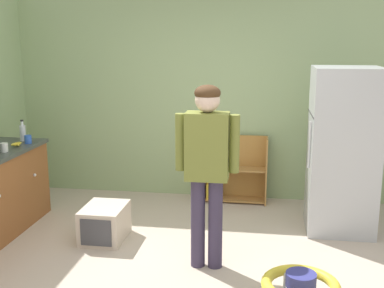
{
  "coord_description": "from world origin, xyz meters",
  "views": [
    {
      "loc": [
        0.67,
        -3.9,
        2.07
      ],
      "look_at": [
        0.02,
        0.38,
        1.13
      ],
      "focal_mm": 45.42,
      "sensor_mm": 36.0,
      "label": 1
    }
  ],
  "objects_px": {
    "banana_bunch": "(18,144)",
    "standing_person": "(207,159)",
    "white_cup": "(4,147)",
    "clear_bottle": "(23,132)",
    "bookshelf": "(232,172)",
    "refrigerator": "(343,151)",
    "blue_cup": "(28,139)",
    "pet_carrier": "(105,223)"
  },
  "relations": [
    {
      "from": "refrigerator",
      "to": "white_cup",
      "type": "distance_m",
      "value": 3.6
    },
    {
      "from": "standing_person",
      "to": "pet_carrier",
      "type": "relative_size",
      "value": 3.05
    },
    {
      "from": "refrigerator",
      "to": "bookshelf",
      "type": "relative_size",
      "value": 2.09
    },
    {
      "from": "banana_bunch",
      "to": "standing_person",
      "type": "bearing_deg",
      "value": -18.71
    },
    {
      "from": "banana_bunch",
      "to": "clear_bottle",
      "type": "distance_m",
      "value": 0.31
    },
    {
      "from": "standing_person",
      "to": "clear_bottle",
      "type": "relative_size",
      "value": 6.84
    },
    {
      "from": "clear_bottle",
      "to": "white_cup",
      "type": "bearing_deg",
      "value": -82.07
    },
    {
      "from": "pet_carrier",
      "to": "banana_bunch",
      "type": "bearing_deg",
      "value": 164.6
    },
    {
      "from": "bookshelf",
      "to": "clear_bottle",
      "type": "bearing_deg",
      "value": -159.68
    },
    {
      "from": "clear_bottle",
      "to": "blue_cup",
      "type": "relative_size",
      "value": 2.59
    },
    {
      "from": "banana_bunch",
      "to": "white_cup",
      "type": "bearing_deg",
      "value": -91.54
    },
    {
      "from": "standing_person",
      "to": "banana_bunch",
      "type": "bearing_deg",
      "value": 161.29
    },
    {
      "from": "clear_bottle",
      "to": "white_cup",
      "type": "height_order",
      "value": "clear_bottle"
    },
    {
      "from": "pet_carrier",
      "to": "blue_cup",
      "type": "relative_size",
      "value": 5.81
    },
    {
      "from": "standing_person",
      "to": "white_cup",
      "type": "xyz_separation_m",
      "value": [
        -2.21,
        0.48,
        -0.07
      ]
    },
    {
      "from": "pet_carrier",
      "to": "blue_cup",
      "type": "xyz_separation_m",
      "value": [
        -1.03,
        0.45,
        0.77
      ]
    },
    {
      "from": "blue_cup",
      "to": "pet_carrier",
      "type": "bearing_deg",
      "value": -23.81
    },
    {
      "from": "refrigerator",
      "to": "white_cup",
      "type": "bearing_deg",
      "value": -169.71
    },
    {
      "from": "bookshelf",
      "to": "pet_carrier",
      "type": "relative_size",
      "value": 1.54
    },
    {
      "from": "pet_carrier",
      "to": "bookshelf",
      "type": "bearing_deg",
      "value": 50.22
    },
    {
      "from": "clear_bottle",
      "to": "pet_carrier",
      "type": "bearing_deg",
      "value": -26.81
    },
    {
      "from": "bookshelf",
      "to": "white_cup",
      "type": "distance_m",
      "value": 2.77
    },
    {
      "from": "blue_cup",
      "to": "clear_bottle",
      "type": "bearing_deg",
      "value": 134.46
    },
    {
      "from": "refrigerator",
      "to": "clear_bottle",
      "type": "distance_m",
      "value": 3.62
    },
    {
      "from": "standing_person",
      "to": "white_cup",
      "type": "height_order",
      "value": "standing_person"
    },
    {
      "from": "white_cup",
      "to": "blue_cup",
      "type": "relative_size",
      "value": 1.0
    },
    {
      "from": "clear_bottle",
      "to": "bookshelf",
      "type": "bearing_deg",
      "value": 20.32
    },
    {
      "from": "white_cup",
      "to": "blue_cup",
      "type": "height_order",
      "value": "same"
    },
    {
      "from": "white_cup",
      "to": "clear_bottle",
      "type": "bearing_deg",
      "value": 97.93
    },
    {
      "from": "bookshelf",
      "to": "standing_person",
      "type": "xyz_separation_m",
      "value": [
        -0.09,
        -1.91,
        0.65
      ]
    },
    {
      "from": "standing_person",
      "to": "banana_bunch",
      "type": "distance_m",
      "value": 2.33
    },
    {
      "from": "pet_carrier",
      "to": "clear_bottle",
      "type": "xyz_separation_m",
      "value": [
        -1.16,
        0.58,
        0.82
      ]
    },
    {
      "from": "standing_person",
      "to": "banana_bunch",
      "type": "height_order",
      "value": "standing_person"
    },
    {
      "from": "bookshelf",
      "to": "banana_bunch",
      "type": "distance_m",
      "value": 2.63
    },
    {
      "from": "bookshelf",
      "to": "clear_bottle",
      "type": "height_order",
      "value": "clear_bottle"
    },
    {
      "from": "banana_bunch",
      "to": "clear_bottle",
      "type": "relative_size",
      "value": 0.63
    },
    {
      "from": "standing_person",
      "to": "white_cup",
      "type": "distance_m",
      "value": 2.26
    },
    {
      "from": "banana_bunch",
      "to": "clear_bottle",
      "type": "bearing_deg",
      "value": 106.34
    },
    {
      "from": "bookshelf",
      "to": "white_cup",
      "type": "relative_size",
      "value": 8.95
    },
    {
      "from": "clear_bottle",
      "to": "blue_cup",
      "type": "distance_m",
      "value": 0.19
    },
    {
      "from": "refrigerator",
      "to": "white_cup",
      "type": "xyz_separation_m",
      "value": [
        -3.54,
        -0.64,
        0.06
      ]
    },
    {
      "from": "refrigerator",
      "to": "clear_bottle",
      "type": "relative_size",
      "value": 7.24
    }
  ]
}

